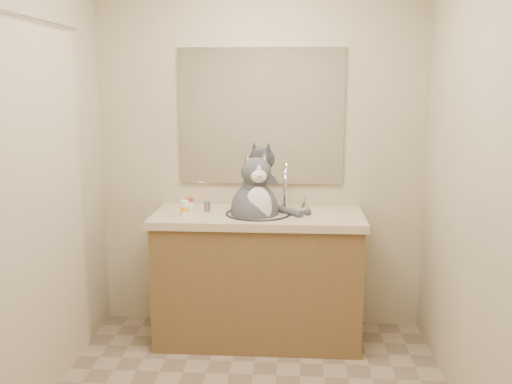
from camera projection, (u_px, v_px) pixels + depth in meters
room at (245, 186)px, 2.63m from camera, size 2.22×2.52×2.42m
vanity at (258, 274)px, 3.72m from camera, size 1.34×0.59×1.12m
mirror at (261, 116)px, 3.79m from camera, size 1.10×0.02×0.90m
shower_curtain at (36, 213)px, 2.83m from camera, size 0.02×1.30×1.93m
cat at (255, 208)px, 3.61m from camera, size 0.51×0.41×0.62m
pill_bottle_redcap at (189, 205)px, 3.66m from camera, size 0.06×0.06×0.09m
pill_bottle_orange at (185, 208)px, 3.58m from camera, size 0.06×0.06×0.09m
grey_canister at (207, 206)px, 3.70m from camera, size 0.05×0.05×0.06m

